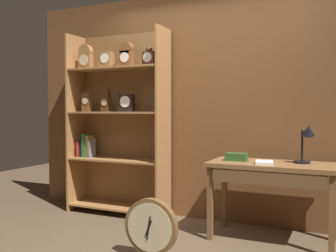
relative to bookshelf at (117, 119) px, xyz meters
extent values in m
cube|color=brown|center=(1.16, 0.21, 0.16)|extent=(4.80, 0.05, 2.60)
cube|color=#9E6B3D|center=(-0.58, -0.04, -0.05)|extent=(0.02, 0.38, 2.18)
cube|color=#9E6B3D|center=(0.64, -0.04, -0.05)|extent=(0.02, 0.38, 2.18)
cube|color=brown|center=(0.03, 0.14, -0.05)|extent=(1.25, 0.01, 2.18)
cube|color=#9E6B3D|center=(0.03, -0.04, -1.05)|extent=(1.20, 0.36, 0.02)
cube|color=#9E6B3D|center=(0.03, -0.04, -0.48)|extent=(1.20, 0.36, 0.02)
cube|color=#9E6B3D|center=(0.03, -0.04, 0.08)|extent=(1.20, 0.36, 0.02)
cube|color=#9E6B3D|center=(0.03, -0.04, 0.61)|extent=(1.20, 0.36, 0.02)
cube|color=olive|center=(-0.41, -0.07, 0.71)|extent=(0.17, 0.08, 0.18)
cylinder|color=olive|center=(-0.41, -0.07, 0.83)|extent=(0.17, 0.08, 0.17)
cylinder|color=#C6B78C|center=(-0.41, -0.11, 0.72)|extent=(0.13, 0.01, 0.13)
cube|color=brown|center=(-0.39, -0.06, 0.21)|extent=(0.11, 0.09, 0.23)
cylinder|color=#C6B78C|center=(-0.39, -0.11, 0.23)|extent=(0.08, 0.01, 0.08)
cube|color=olive|center=(-0.11, -0.04, 0.71)|extent=(0.15, 0.11, 0.19)
cylinder|color=white|center=(-0.11, -0.10, 0.73)|extent=(0.11, 0.01, 0.11)
cube|color=#472816|center=(-0.12, -0.05, 0.19)|extent=(0.10, 0.07, 0.19)
cylinder|color=#472816|center=(-0.12, -0.05, 0.32)|extent=(0.10, 0.07, 0.10)
cylinder|color=#C6B78C|center=(-0.12, -0.10, 0.21)|extent=(0.08, 0.01, 0.08)
cube|color=brown|center=(0.16, -0.03, 0.71)|extent=(0.15, 0.11, 0.19)
cylinder|color=brown|center=(0.16, -0.03, 0.84)|extent=(0.15, 0.11, 0.15)
cylinder|color=white|center=(0.16, -0.09, 0.73)|extent=(0.12, 0.01, 0.12)
cube|color=black|center=(0.17, -0.05, 0.20)|extent=(0.18, 0.08, 0.20)
cylinder|color=white|center=(0.17, -0.09, 0.21)|extent=(0.13, 0.01, 0.13)
cube|color=#472816|center=(0.46, -0.04, 0.70)|extent=(0.15, 0.08, 0.16)
sphere|color=#472816|center=(0.46, -0.04, 0.80)|extent=(0.08, 0.08, 0.08)
cylinder|color=silver|center=(0.46, -0.09, 0.71)|extent=(0.11, 0.01, 0.11)
cube|color=maroon|center=(-0.51, -0.05, -0.38)|extent=(0.02, 0.14, 0.18)
cube|color=black|center=(-0.48, -0.03, -0.36)|extent=(0.04, 0.14, 0.23)
cube|color=#236638|center=(-0.43, -0.04, -0.33)|extent=(0.04, 0.13, 0.29)
cube|color=#B78C2D|center=(-0.38, -0.03, -0.34)|extent=(0.04, 0.13, 0.27)
cube|color=slate|center=(-0.34, -0.05, -0.36)|extent=(0.03, 0.13, 0.23)
cube|color=brown|center=(1.88, -0.22, -0.41)|extent=(1.18, 0.57, 0.04)
cube|color=brown|center=(1.34, -0.46, -0.78)|extent=(0.05, 0.05, 0.71)
cube|color=brown|center=(2.43, -0.46, -0.78)|extent=(0.05, 0.05, 0.71)
cube|color=brown|center=(1.34, 0.01, -0.78)|extent=(0.05, 0.05, 0.71)
cube|color=brown|center=(2.43, 0.01, -0.78)|extent=(0.05, 0.05, 0.71)
cube|color=brown|center=(1.88, -0.49, -0.50)|extent=(1.00, 0.03, 0.12)
cylinder|color=black|center=(2.14, -0.13, -0.38)|extent=(0.16, 0.16, 0.02)
cylinder|color=black|center=(2.14, -0.13, -0.22)|extent=(0.02, 0.02, 0.29)
cone|color=black|center=(2.20, -0.18, -0.08)|extent=(0.15, 0.17, 0.13)
cube|color=#2D5123|center=(1.54, -0.22, -0.35)|extent=(0.21, 0.11, 0.08)
cube|color=silver|center=(1.83, -0.33, -0.38)|extent=(0.20, 0.25, 0.02)
cylinder|color=brown|center=(1.06, -1.14, -0.86)|extent=(0.48, 0.06, 0.48)
cylinder|color=#C6B78C|center=(1.06, -1.18, -0.86)|extent=(0.41, 0.01, 0.41)
cube|color=black|center=(1.06, -1.18, -0.86)|extent=(0.06, 0.01, 0.14)
cube|color=black|center=(1.06, -1.18, -0.86)|extent=(0.04, 0.01, 0.20)
camera|label=1|loc=(2.54, -3.98, 0.11)|focal=41.46mm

